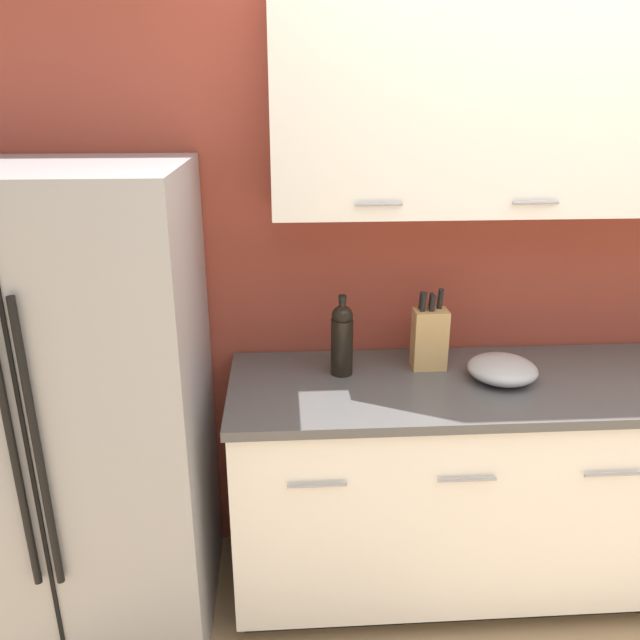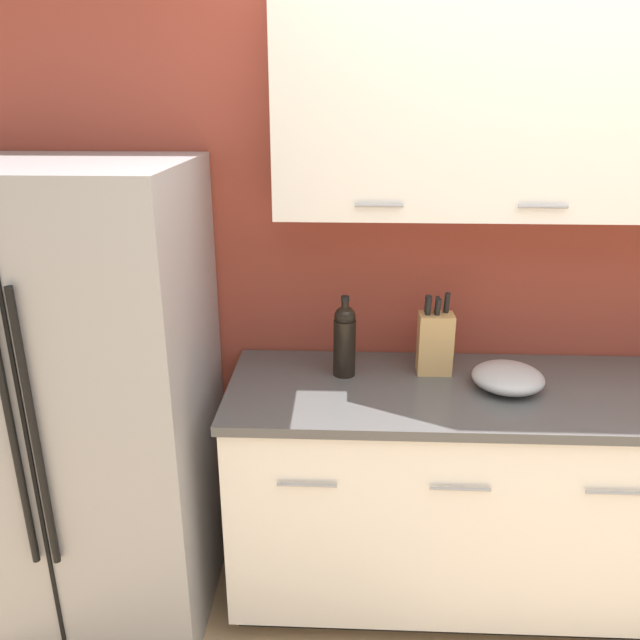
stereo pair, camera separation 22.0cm
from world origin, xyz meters
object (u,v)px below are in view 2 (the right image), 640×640
(wine_bottle, at_px, (345,339))
(mixing_bowl, at_px, (508,378))
(refrigerator, at_px, (79,402))
(knife_block, at_px, (435,342))

(wine_bottle, xyz_separation_m, mixing_bowl, (0.59, -0.10, -0.10))
(refrigerator, bearing_deg, mixing_bowl, 1.76)
(wine_bottle, bearing_deg, knife_block, 5.98)
(wine_bottle, bearing_deg, refrigerator, -171.64)
(refrigerator, xyz_separation_m, wine_bottle, (0.98, 0.14, 0.21))
(knife_block, distance_m, wine_bottle, 0.34)
(refrigerator, xyz_separation_m, mixing_bowl, (1.57, 0.05, 0.11))
(knife_block, bearing_deg, wine_bottle, -174.02)
(refrigerator, height_order, mixing_bowl, refrigerator)
(knife_block, relative_size, mixing_bowl, 1.24)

